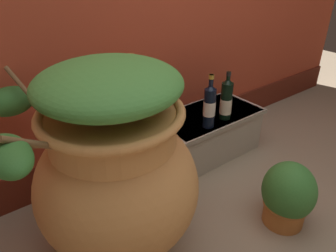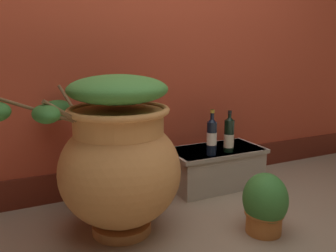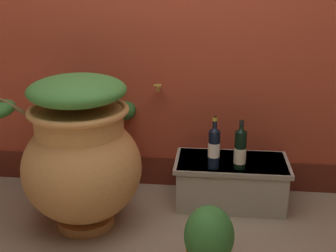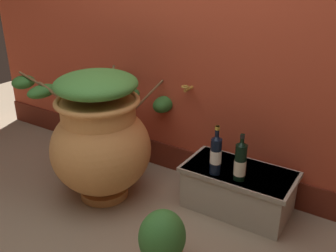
{
  "view_description": "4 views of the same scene",
  "coord_description": "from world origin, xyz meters",
  "px_view_note": "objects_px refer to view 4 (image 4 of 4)",
  "views": [
    {
      "loc": [
        -0.93,
        -0.48,
        1.27
      ],
      "look_at": [
        -0.03,
        0.71,
        0.44
      ],
      "focal_mm": 34.48,
      "sensor_mm": 36.0,
      "label": 1
    },
    {
      "loc": [
        -1.01,
        -1.31,
        1.06
      ],
      "look_at": [
        -0.02,
        0.78,
        0.54
      ],
      "focal_mm": 37.56,
      "sensor_mm": 36.0,
      "label": 2
    },
    {
      "loc": [
        0.3,
        -1.74,
        1.44
      ],
      "look_at": [
        0.04,
        0.67,
        0.6
      ],
      "focal_mm": 46.61,
      "sensor_mm": 36.0,
      "label": 3
    },
    {
      "loc": [
        1.19,
        -1.19,
        1.56
      ],
      "look_at": [
        -0.09,
        0.81,
        0.52
      ],
      "focal_mm": 40.02,
      "sensor_mm": 36.0,
      "label": 4
    }
  ],
  "objects_px": {
    "wine_bottle_middle": "(216,154)",
    "potted_shrub": "(162,242)",
    "terracotta_urn": "(100,136)",
    "wine_bottle_left": "(240,161)"
  },
  "relations": [
    {
      "from": "wine_bottle_left",
      "to": "wine_bottle_middle",
      "type": "bearing_deg",
      "value": -174.5
    },
    {
      "from": "wine_bottle_left",
      "to": "potted_shrub",
      "type": "distance_m",
      "value": 0.69
    },
    {
      "from": "terracotta_urn",
      "to": "potted_shrub",
      "type": "xyz_separation_m",
      "value": [
        0.76,
        -0.38,
        -0.29
      ]
    },
    {
      "from": "terracotta_urn",
      "to": "wine_bottle_left",
      "type": "xyz_separation_m",
      "value": [
        0.93,
        0.24,
        -0.03
      ]
    },
    {
      "from": "wine_bottle_middle",
      "to": "potted_shrub",
      "type": "xyz_separation_m",
      "value": [
        -0.01,
        -0.6,
        -0.27
      ]
    },
    {
      "from": "wine_bottle_left",
      "to": "terracotta_urn",
      "type": "bearing_deg",
      "value": -165.35
    },
    {
      "from": "terracotta_urn",
      "to": "wine_bottle_middle",
      "type": "height_order",
      "value": "terracotta_urn"
    },
    {
      "from": "wine_bottle_middle",
      "to": "potted_shrub",
      "type": "bearing_deg",
      "value": -91.16
    },
    {
      "from": "terracotta_urn",
      "to": "wine_bottle_middle",
      "type": "distance_m",
      "value": 0.8
    },
    {
      "from": "terracotta_urn",
      "to": "wine_bottle_left",
      "type": "relative_size",
      "value": 3.28
    }
  ]
}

